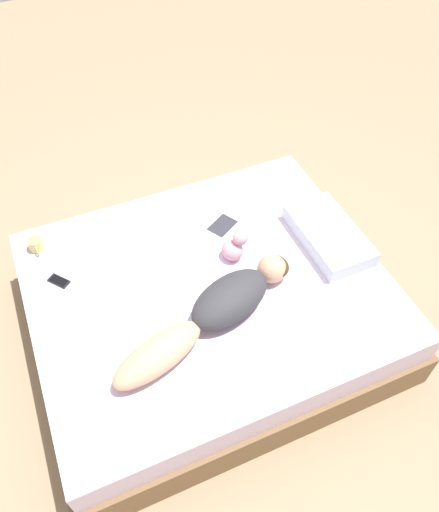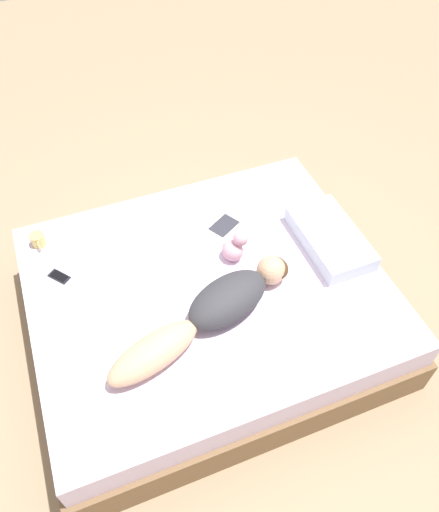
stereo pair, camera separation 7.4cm
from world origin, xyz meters
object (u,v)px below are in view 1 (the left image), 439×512
(coffee_mug, at_px, (36,244))
(person, at_px, (215,311))
(cell_phone, at_px, (59,281))
(open_magazine, at_px, (211,220))

(coffee_mug, bearing_deg, person, 41.41)
(person, relative_size, cell_phone, 8.55)
(person, height_order, cell_phone, person)
(person, distance_m, cell_phone, 1.02)
(person, xyz_separation_m, coffee_mug, (-0.97, -0.86, -0.05))
(open_magazine, height_order, cell_phone, same)
(person, height_order, coffee_mug, person)
(coffee_mug, xyz_separation_m, cell_phone, (0.33, 0.07, -0.04))
(cell_phone, bearing_deg, open_magazine, 147.51)
(open_magazine, xyz_separation_m, cell_phone, (0.12, -1.08, 0.00))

